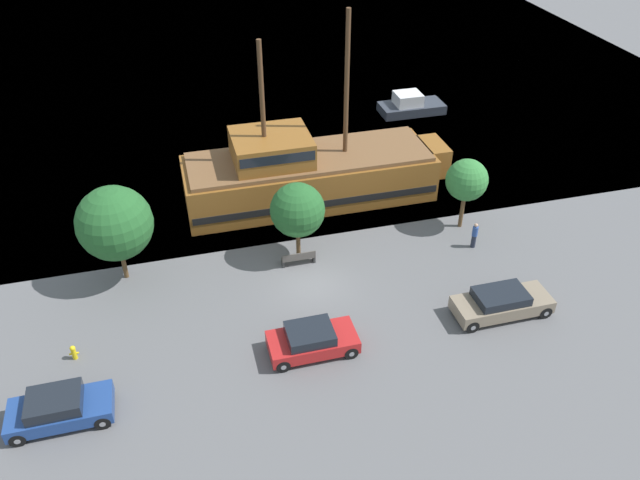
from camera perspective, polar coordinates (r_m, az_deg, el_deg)
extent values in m
plane|color=#5B5B5E|center=(33.22, -0.77, -3.88)|extent=(160.00, 160.00, 0.00)
plane|color=slate|center=(72.34, -9.83, 18.10)|extent=(80.00, 80.00, 0.00)
cube|color=brown|center=(39.57, -1.00, 5.66)|extent=(15.52, 5.05, 2.76)
cube|color=black|center=(39.78, -0.99, 5.14)|extent=(15.21, 5.13, 0.45)
cube|color=brown|center=(41.90, 10.25, 7.52)|extent=(1.40, 2.78, 1.94)
cube|color=brown|center=(38.84, -1.02, 7.59)|extent=(14.90, 4.65, 0.25)
cube|color=brown|center=(37.98, -4.48, 8.40)|extent=(4.66, 4.04, 1.64)
cube|color=black|center=(37.87, -4.50, 8.73)|extent=(4.42, 4.10, 0.59)
cylinder|color=#4C331E|center=(37.54, 2.46, 14.04)|extent=(0.28, 0.28, 8.69)
cylinder|color=#4C331E|center=(36.71, -5.30, 12.31)|extent=(0.28, 0.28, 7.38)
cube|color=#2D333D|center=(52.37, 8.36, 11.85)|extent=(5.18, 2.38, 0.73)
cube|color=silver|center=(51.90, 8.04, 12.67)|extent=(2.07, 1.85, 0.95)
cube|color=black|center=(52.13, 8.69, 12.71)|extent=(0.12, 1.66, 0.76)
cube|color=#B21E1E|center=(29.12, -0.68, -9.31)|extent=(4.10, 1.94, 0.63)
cube|color=black|center=(28.70, -0.93, -8.55)|extent=(2.13, 1.75, 0.50)
cylinder|color=black|center=(29.00, 2.86, -10.24)|extent=(0.66, 0.22, 0.66)
cylinder|color=gray|center=(29.00, 2.86, -10.24)|extent=(0.25, 0.25, 0.25)
cylinder|color=black|center=(30.20, 1.86, -7.93)|extent=(0.66, 0.22, 0.66)
cylinder|color=gray|center=(30.20, 1.86, -7.93)|extent=(0.25, 0.25, 0.25)
cylinder|color=black|center=(28.45, -3.40, -11.42)|extent=(0.66, 0.22, 0.66)
cylinder|color=gray|center=(28.45, -3.40, -11.42)|extent=(0.25, 0.25, 0.25)
cylinder|color=black|center=(29.67, -4.12, -9.00)|extent=(0.66, 0.22, 0.66)
cylinder|color=gray|center=(29.67, -4.12, -9.00)|extent=(0.25, 0.25, 0.25)
cube|color=navy|center=(28.54, -22.62, -14.21)|extent=(4.16, 1.89, 0.61)
cube|color=black|center=(28.14, -23.15, -13.45)|extent=(2.16, 1.70, 0.56)
cylinder|color=black|center=(27.85, -19.27, -15.46)|extent=(0.66, 0.22, 0.66)
cylinder|color=gray|center=(27.85, -19.27, -15.46)|extent=(0.25, 0.25, 0.25)
cylinder|color=black|center=(28.98, -19.21, -12.89)|extent=(0.66, 0.22, 0.66)
cylinder|color=gray|center=(28.98, -19.21, -12.89)|extent=(0.25, 0.25, 0.25)
cylinder|color=black|center=(28.53, -25.92, -16.09)|extent=(0.66, 0.22, 0.66)
cylinder|color=gray|center=(28.53, -25.92, -16.09)|extent=(0.25, 0.25, 0.25)
cylinder|color=black|center=(29.64, -25.54, -13.56)|extent=(0.66, 0.22, 0.66)
cylinder|color=gray|center=(29.64, -25.54, -13.56)|extent=(0.25, 0.25, 0.25)
cube|color=#7F705B|center=(32.26, 16.28, -5.67)|extent=(4.87, 1.85, 0.68)
cube|color=black|center=(31.83, 16.22, -4.95)|extent=(2.53, 1.67, 0.46)
cylinder|color=black|center=(32.86, 19.89, -6.24)|extent=(0.67, 0.22, 0.67)
cylinder|color=gray|center=(32.86, 19.89, -6.24)|extent=(0.26, 0.25, 0.26)
cylinder|color=black|center=(33.87, 18.45, -4.46)|extent=(0.67, 0.22, 0.67)
cylinder|color=gray|center=(33.87, 18.45, -4.46)|extent=(0.26, 0.25, 0.26)
cylinder|color=black|center=(31.06, 13.75, -7.69)|extent=(0.67, 0.22, 0.67)
cylinder|color=gray|center=(31.06, 13.75, -7.69)|extent=(0.26, 0.25, 0.26)
cylinder|color=black|center=(32.12, 12.44, -5.75)|extent=(0.67, 0.22, 0.67)
cylinder|color=gray|center=(32.12, 12.44, -5.75)|extent=(0.26, 0.25, 0.26)
cylinder|color=yellow|center=(31.09, -21.55, -9.66)|extent=(0.22, 0.22, 0.56)
sphere|color=yellow|center=(30.85, -21.69, -9.19)|extent=(0.25, 0.25, 0.25)
cylinder|color=yellow|center=(31.10, -21.85, -9.66)|extent=(0.10, 0.09, 0.09)
cylinder|color=yellow|center=(31.04, -21.27, -9.59)|extent=(0.10, 0.09, 0.09)
cube|color=#4C4742|center=(34.24, -1.99, -1.61)|extent=(1.86, 0.45, 0.05)
cube|color=#4C4742|center=(33.96, -1.93, -1.50)|extent=(1.86, 0.06, 0.40)
cube|color=#2D2D2D|center=(34.24, -3.41, -2.14)|extent=(0.12, 0.36, 0.40)
cube|color=#2D2D2D|center=(34.54, -0.58, -1.69)|extent=(0.12, 0.36, 0.40)
cylinder|color=#232838|center=(36.59, 13.85, -0.10)|extent=(0.27, 0.27, 0.78)
cylinder|color=#2D4C93|center=(36.21, 14.00, 0.79)|extent=(0.32, 0.32, 0.60)
sphere|color=tan|center=(35.99, 14.09, 1.32)|extent=(0.21, 0.21, 0.21)
cylinder|color=brown|center=(34.62, -17.50, -2.04)|extent=(0.24, 0.24, 1.82)
sphere|color=#235B28|center=(33.19, -18.27, 1.46)|extent=(3.88, 3.88, 3.88)
cylinder|color=brown|center=(34.53, -2.00, -0.27)|extent=(0.24, 0.24, 1.81)
sphere|color=#235B28|center=(33.31, -2.07, 2.76)|extent=(2.97, 2.97, 2.97)
cylinder|color=brown|center=(37.84, 12.85, 2.61)|extent=(0.24, 0.24, 2.15)
sphere|color=#337A38|center=(36.77, 13.27, 5.36)|extent=(2.44, 2.44, 2.44)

